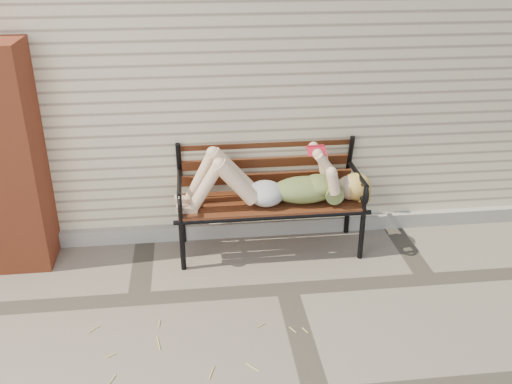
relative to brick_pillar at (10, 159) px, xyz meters
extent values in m
plane|color=#756A5A|center=(2.30, -0.75, -1.00)|extent=(80.00, 80.00, 0.00)
cube|color=beige|center=(2.30, 2.25, 0.50)|extent=(8.00, 4.00, 3.00)
cube|color=#AAA69A|center=(2.30, 0.22, -0.93)|extent=(8.00, 0.10, 0.15)
cube|color=#A54325|center=(0.00, 0.00, 0.00)|extent=(0.50, 0.50, 2.00)
cylinder|color=black|center=(1.43, -0.33, -0.75)|extent=(0.05, 0.05, 0.50)
cylinder|color=black|center=(1.43, 0.16, -0.75)|extent=(0.05, 0.05, 0.50)
cylinder|color=black|center=(3.06, -0.33, -0.75)|extent=(0.05, 0.05, 0.50)
cylinder|color=black|center=(3.06, 0.16, -0.75)|extent=(0.05, 0.05, 0.50)
cube|color=#602A18|center=(2.24, -0.09, -0.50)|extent=(1.67, 0.54, 0.03)
cylinder|color=black|center=(2.24, -0.33, -0.53)|extent=(1.76, 0.04, 0.04)
cylinder|color=black|center=(2.24, 0.16, -0.53)|extent=(1.76, 0.04, 0.04)
torus|color=black|center=(2.24, 0.28, 0.05)|extent=(0.30, 0.04, 0.30)
ellipsoid|color=#093740|center=(2.55, -0.12, -0.37)|extent=(0.59, 0.34, 0.23)
ellipsoid|color=#093740|center=(2.68, -0.12, -0.33)|extent=(0.29, 0.33, 0.18)
ellipsoid|color=#A4A5A9|center=(2.20, -0.12, -0.39)|extent=(0.33, 0.37, 0.21)
sphere|color=#FFD6AB|center=(2.98, -0.12, -0.37)|extent=(0.24, 0.24, 0.24)
ellipsoid|color=tan|center=(3.03, -0.12, -0.37)|extent=(0.28, 0.28, 0.25)
cube|color=#B41428|center=(2.64, -0.12, 0.05)|extent=(0.15, 0.02, 0.02)
cube|color=silver|center=(2.64, -0.16, 0.02)|extent=(0.15, 0.10, 0.06)
cube|color=silver|center=(2.64, -0.07, 0.02)|extent=(0.15, 0.10, 0.06)
cube|color=#B41428|center=(2.64, -0.17, 0.02)|extent=(0.17, 0.10, 0.06)
cube|color=#B41428|center=(2.64, -0.07, 0.02)|extent=(0.17, 0.10, 0.06)
cylinder|color=#D6CA68|center=(0.53, -1.07, -0.99)|extent=(0.12, 0.06, 0.01)
cylinder|color=#D6CA68|center=(0.46, -1.24, -0.99)|extent=(0.13, 0.01, 0.01)
cylinder|color=#D6CA68|center=(1.06, -1.50, -0.99)|extent=(0.02, 0.15, 0.01)
cylinder|color=#D6CA68|center=(2.09, -1.47, -0.99)|extent=(0.01, 0.09, 0.01)
cylinder|color=#D6CA68|center=(2.52, -1.86, -0.99)|extent=(0.07, 0.12, 0.01)
cylinder|color=#D6CA68|center=(0.98, -1.41, -0.99)|extent=(0.09, 0.13, 0.01)
camera|label=1|loc=(1.57, -4.73, 1.83)|focal=40.00mm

